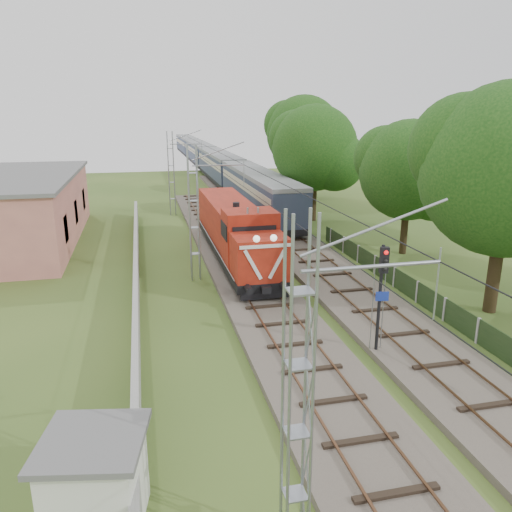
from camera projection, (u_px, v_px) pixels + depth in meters
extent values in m
plane|color=#344D1C|center=(306.00, 369.00, 19.66)|extent=(140.00, 140.00, 0.00)
cube|color=#6B6054|center=(264.00, 302.00, 26.17)|extent=(4.20, 70.00, 0.30)
cube|color=black|center=(264.00, 299.00, 26.11)|extent=(2.40, 70.00, 0.10)
cube|color=brown|center=(248.00, 299.00, 25.91)|extent=(0.08, 70.00, 0.05)
cube|color=brown|center=(280.00, 296.00, 26.28)|extent=(0.08, 70.00, 0.05)
cube|color=#6B6054|center=(286.00, 238.00, 39.41)|extent=(4.20, 80.00, 0.30)
cube|color=black|center=(286.00, 236.00, 39.36)|extent=(2.40, 80.00, 0.10)
cube|color=brown|center=(275.00, 235.00, 39.15)|extent=(0.08, 80.00, 0.05)
cube|color=brown|center=(296.00, 234.00, 39.52)|extent=(0.08, 80.00, 0.05)
cylinder|color=gray|center=(372.00, 266.00, 9.95)|extent=(3.00, 0.08, 0.08)
cylinder|color=gray|center=(218.00, 165.00, 28.67)|extent=(3.00, 0.08, 0.08)
cylinder|color=gray|center=(186.00, 144.00, 47.38)|extent=(3.00, 0.08, 0.08)
cylinder|color=black|center=(244.00, 187.00, 29.35)|extent=(0.03, 70.00, 0.03)
cylinder|color=black|center=(244.00, 165.00, 28.99)|extent=(0.03, 70.00, 0.03)
cube|color=#9E9E99|center=(136.00, 271.00, 29.28)|extent=(0.25, 40.00, 1.50)
cube|color=tan|center=(21.00, 210.00, 38.18)|extent=(8.00, 20.00, 5.00)
cube|color=#606060|center=(16.00, 176.00, 37.45)|extent=(8.40, 20.40, 0.25)
cube|color=black|center=(65.00, 229.00, 33.50)|extent=(0.10, 1.60, 1.80)
cube|color=black|center=(76.00, 212.00, 39.12)|extent=(0.10, 1.60, 1.80)
cube|color=black|center=(83.00, 199.00, 44.73)|extent=(0.10, 1.60, 1.80)
cube|color=black|center=(445.00, 309.00, 24.03)|extent=(0.05, 32.00, 1.15)
cube|color=#9E9E99|center=(331.00, 236.00, 38.06)|extent=(0.12, 0.12, 1.20)
cube|color=black|center=(235.00, 247.00, 33.54)|extent=(2.95, 16.74, 0.49)
cube|color=black|center=(253.00, 276.00, 28.55)|extent=(2.17, 3.55, 0.49)
cube|color=black|center=(222.00, 233.00, 38.69)|extent=(2.17, 3.55, 0.49)
cube|color=black|center=(265.00, 295.00, 25.90)|extent=(2.56, 0.25, 0.34)
cube|color=#AE2513|center=(260.00, 256.00, 26.47)|extent=(2.86, 2.46, 2.27)
sphere|color=white|center=(257.00, 239.00, 24.91)|extent=(0.35, 0.35, 0.35)
sphere|color=white|center=(274.00, 238.00, 25.10)|extent=(0.35, 0.35, 0.35)
cube|color=silver|center=(253.00, 265.00, 25.17)|extent=(0.99, 0.06, 1.65)
cube|color=silver|center=(277.00, 263.00, 25.45)|extent=(0.99, 0.06, 1.65)
cube|color=silver|center=(265.00, 246.00, 25.05)|extent=(2.66, 0.06, 0.18)
cube|color=#AE2513|center=(250.00, 238.00, 28.60)|extent=(2.95, 2.36, 3.15)
cube|color=black|center=(255.00, 234.00, 27.34)|extent=(2.46, 0.06, 0.89)
cube|color=#AE2513|center=(228.00, 218.00, 35.37)|extent=(2.76, 11.92, 2.56)
cylinder|color=black|center=(236.00, 205.00, 32.16)|extent=(0.43, 0.43, 0.39)
cylinder|color=gray|center=(248.00, 211.00, 27.32)|extent=(0.12, 0.12, 0.34)
cylinder|color=gray|center=(258.00, 210.00, 27.45)|extent=(0.12, 0.12, 0.34)
cube|color=black|center=(258.00, 207.00, 48.24)|extent=(2.99, 22.68, 0.52)
cube|color=#2E3A4E|center=(258.00, 190.00, 47.78)|extent=(3.09, 22.68, 2.78)
cube|color=#B8AC8E|center=(258.00, 184.00, 47.63)|extent=(3.13, 21.77, 0.77)
cube|color=slate|center=(258.00, 173.00, 47.34)|extent=(3.14, 22.68, 0.36)
cube|color=black|center=(220.00, 177.00, 70.42)|extent=(2.99, 22.68, 0.52)
cube|color=#2E3A4E|center=(219.00, 165.00, 69.96)|extent=(3.09, 22.68, 2.78)
cube|color=#B8AC8E|center=(219.00, 161.00, 69.82)|extent=(3.13, 21.77, 0.77)
cube|color=slate|center=(219.00, 154.00, 69.53)|extent=(3.14, 22.68, 0.36)
cube|color=black|center=(200.00, 161.00, 92.61)|extent=(2.99, 22.68, 0.52)
cube|color=#2E3A4E|center=(199.00, 152.00, 92.15)|extent=(3.09, 22.68, 2.78)
cube|color=#B8AC8E|center=(199.00, 149.00, 92.01)|extent=(3.13, 21.77, 0.77)
cube|color=slate|center=(199.00, 143.00, 91.72)|extent=(3.14, 22.68, 0.36)
cube|color=black|center=(187.00, 151.00, 114.80)|extent=(2.99, 22.68, 0.52)
cube|color=#2E3A4E|center=(187.00, 144.00, 114.34)|extent=(3.09, 22.68, 2.78)
cube|color=#B8AC8E|center=(187.00, 142.00, 114.19)|extent=(3.13, 21.77, 0.77)
cube|color=slate|center=(187.00, 137.00, 113.90)|extent=(3.14, 22.68, 0.36)
cylinder|color=black|center=(379.00, 302.00, 20.09)|extent=(0.13, 0.13, 4.78)
cube|color=black|center=(384.00, 260.00, 19.45)|extent=(0.36, 0.26, 1.05)
sphere|color=red|center=(386.00, 253.00, 19.25)|extent=(0.17, 0.17, 0.17)
sphere|color=black|center=(386.00, 261.00, 19.34)|extent=(0.17, 0.17, 0.17)
sphere|color=black|center=(385.00, 269.00, 19.43)|extent=(0.17, 0.17, 0.17)
cube|color=navy|center=(382.00, 296.00, 19.91)|extent=(0.53, 0.14, 0.38)
cube|color=silver|center=(96.00, 486.00, 11.94)|extent=(2.44, 2.44, 2.29)
cube|color=#606060|center=(92.00, 441.00, 11.59)|extent=(2.80, 2.80, 0.16)
cylinder|color=#392B17|center=(495.00, 264.00, 24.68)|extent=(0.64, 0.64, 5.04)
sphere|color=#123B10|center=(509.00, 171.00, 23.40)|extent=(8.25, 8.25, 8.25)
sphere|color=#123B10|center=(465.00, 149.00, 24.19)|extent=(5.37, 5.37, 5.37)
cylinder|color=#392B17|center=(405.00, 225.00, 35.15)|extent=(0.50, 0.50, 4.19)
sphere|color=#123B10|center=(409.00, 170.00, 34.09)|extent=(6.86, 6.86, 6.86)
sphere|color=#123B10|center=(434.00, 186.00, 33.69)|extent=(4.80, 4.80, 4.80)
sphere|color=#123B10|center=(386.00, 158.00, 34.74)|extent=(4.46, 4.46, 4.46)
cylinder|color=#392B17|center=(313.00, 195.00, 45.93)|extent=(0.63, 0.63, 4.70)
sphere|color=#123B10|center=(315.00, 148.00, 44.74)|extent=(7.68, 7.68, 7.68)
sphere|color=#123B10|center=(335.00, 161.00, 44.29)|extent=(5.38, 5.38, 5.38)
sphere|color=#123B10|center=(296.00, 138.00, 45.47)|extent=(5.00, 5.00, 5.00)
cylinder|color=#392B17|center=(303.00, 175.00, 58.37)|extent=(0.64, 0.64, 5.23)
sphere|color=#123B10|center=(304.00, 133.00, 57.04)|extent=(8.55, 8.55, 8.55)
sphere|color=#123B10|center=(321.00, 144.00, 56.54)|extent=(5.99, 5.99, 5.99)
sphere|color=#123B10|center=(288.00, 124.00, 57.85)|extent=(5.56, 5.56, 5.56)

